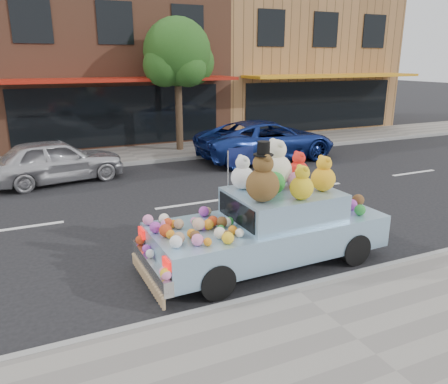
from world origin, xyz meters
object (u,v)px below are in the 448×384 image
street_tree (178,58)px  art_car (269,221)px  car_silver (56,161)px  car_blue (266,140)px

street_tree → art_car: size_ratio=1.15×
car_silver → car_blue: size_ratio=0.75×
art_car → street_tree: bearing=78.6°
car_silver → car_blue: (7.45, 0.12, 0.06)m
car_silver → art_car: 8.15m
street_tree → car_silver: 6.44m
car_silver → art_car: bearing=-166.6°
street_tree → car_silver: size_ratio=1.31×
street_tree → art_car: street_tree is taller
car_blue → art_car: 8.78m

